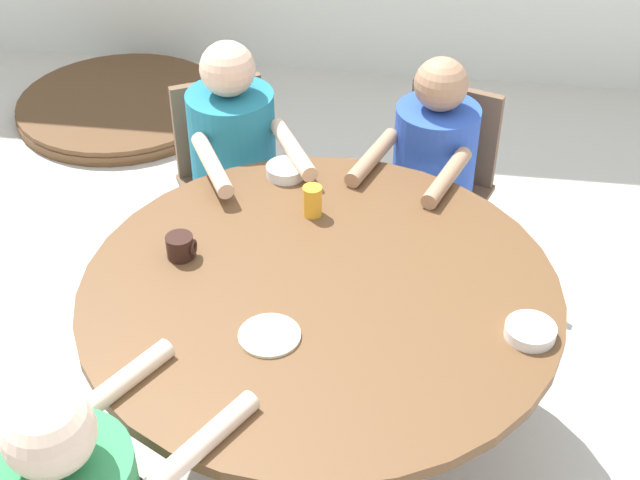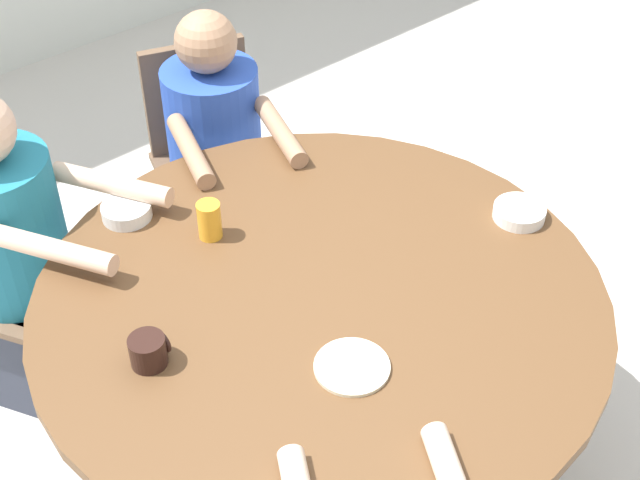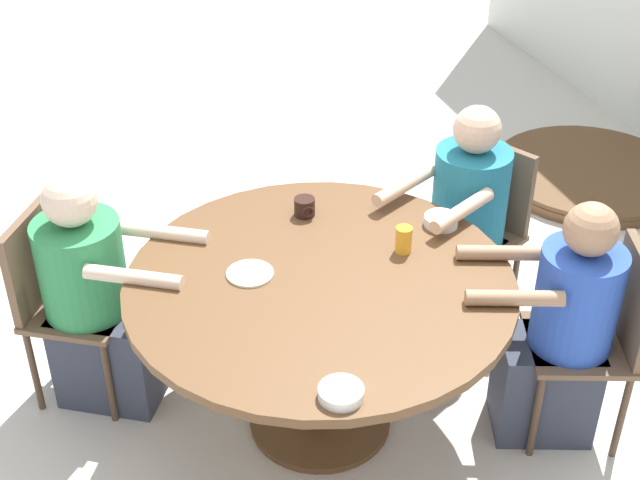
% 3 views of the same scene
% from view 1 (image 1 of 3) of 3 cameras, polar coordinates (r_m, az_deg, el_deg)
% --- Properties ---
extents(ground_plane, '(16.00, 16.00, 0.00)m').
position_cam_1_polar(ground_plane, '(3.32, 0.00, -12.91)').
color(ground_plane, beige).
extents(dining_table, '(1.51, 1.51, 0.75)m').
position_cam_1_polar(dining_table, '(2.87, 0.00, -4.96)').
color(dining_table, brown).
rests_on(dining_table, ground_plane).
extents(chair_for_man_blue_shirt, '(0.51, 0.51, 0.88)m').
position_cam_1_polar(chair_for_man_blue_shirt, '(3.76, 7.90, 4.35)').
color(chair_for_man_blue_shirt, brown).
rests_on(chair_for_man_blue_shirt, ground_plane).
extents(chair_for_man_teal_shirt, '(0.54, 0.54, 0.88)m').
position_cam_1_polar(chair_for_man_teal_shirt, '(3.79, -6.01, 4.80)').
color(chair_for_man_teal_shirt, brown).
rests_on(chair_for_man_teal_shirt, ground_plane).
extents(person_man_blue_shirt, '(0.50, 0.66, 1.09)m').
position_cam_1_polar(person_man_blue_shirt, '(3.64, 6.90, 2.58)').
color(person_man_blue_shirt, '#333847').
rests_on(person_man_blue_shirt, ground_plane).
extents(person_man_teal_shirt, '(0.59, 0.70, 1.14)m').
position_cam_1_polar(person_man_teal_shirt, '(3.66, -5.27, 3.22)').
color(person_man_teal_shirt, '#333847').
rests_on(person_man_teal_shirt, ground_plane).
extents(coffee_mug, '(0.10, 0.09, 0.08)m').
position_cam_1_polar(coffee_mug, '(2.90, -8.90, -0.42)').
color(coffee_mug, black).
rests_on(coffee_mug, dining_table).
extents(juice_glass, '(0.07, 0.07, 0.11)m').
position_cam_1_polar(juice_glass, '(3.05, -0.49, 2.52)').
color(juice_glass, gold).
rests_on(juice_glass, dining_table).
extents(bowl_white_shallow, '(0.15, 0.15, 0.04)m').
position_cam_1_polar(bowl_white_shallow, '(2.67, 13.31, -5.70)').
color(bowl_white_shallow, white).
rests_on(bowl_white_shallow, dining_table).
extents(bowl_cereal, '(0.14, 0.14, 0.04)m').
position_cam_1_polar(bowl_cereal, '(3.27, -2.21, 4.46)').
color(bowl_cereal, silver).
rests_on(bowl_cereal, dining_table).
extents(plate_tortillas, '(0.18, 0.18, 0.01)m').
position_cam_1_polar(plate_tortillas, '(2.61, -3.25, -6.12)').
color(plate_tortillas, beige).
rests_on(plate_tortillas, dining_table).
extents(folded_table_stack, '(1.20, 1.20, 0.09)m').
position_cam_1_polar(folded_table_stack, '(5.33, -12.55, 8.40)').
color(folded_table_stack, brown).
rests_on(folded_table_stack, ground_plane).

